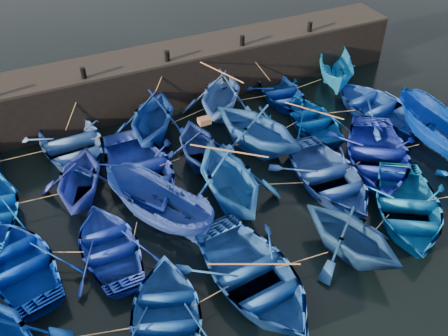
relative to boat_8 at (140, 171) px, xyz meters
name	(u,v)px	position (x,y,z in m)	size (l,w,h in m)	color
ground	(260,231)	(3.19, -4.64, -0.59)	(120.00, 120.00, 0.00)	black
quay_wall	(163,78)	(3.19, 5.86, 0.66)	(26.00, 2.50, 2.50)	black
quay_top	(161,54)	(3.19, 5.86, 1.97)	(26.00, 2.50, 0.12)	black
bollard_1	(83,73)	(-0.81, 4.96, 2.28)	(0.24, 0.24, 0.50)	black
bollard_2	(167,56)	(3.19, 4.96, 2.28)	(0.24, 0.24, 0.50)	black
bollard_3	(242,41)	(7.19, 4.96, 2.28)	(0.24, 0.24, 0.50)	black
bollard_4	(310,27)	(11.19, 4.96, 2.28)	(0.24, 0.24, 0.50)	black
boat_1	(71,143)	(-2.18, 3.13, 0.00)	(4.05, 5.66, 1.17)	blue
boat_2	(152,116)	(1.57, 2.80, 0.60)	(3.89, 4.51, 2.38)	navy
boat_3	(221,94)	(5.23, 3.30, 0.58)	(3.83, 4.44, 2.34)	#305DB9
boat_4	(282,93)	(8.63, 3.12, -0.14)	(3.11, 4.35, 0.90)	navy
boat_5	(336,70)	(12.08, 3.36, 0.28)	(1.70, 4.52, 1.75)	blue
boat_7	(79,178)	(-2.40, 0.01, 0.47)	(3.47, 4.03, 2.12)	navy
boat_8	(140,171)	(0.00, 0.00, 0.00)	(4.07, 5.69, 1.18)	#1B34B5
boat_9	(199,145)	(2.72, 0.11, 0.42)	(3.30, 3.83, 2.02)	navy
boat_10	(257,126)	(5.46, -0.03, 0.66)	(4.11, 4.77, 2.51)	#1A509F
boat_11	(313,119)	(8.76, 0.42, -0.14)	(3.08, 4.31, 0.89)	#004099
boat_12	(376,105)	(12.17, -0.01, -0.04)	(3.81, 5.32, 1.10)	#1542B7
boat_13	(18,262)	(-5.20, -2.84, -0.09)	(3.47, 4.84, 1.00)	#00279D
boat_14	(110,246)	(-2.18, -3.40, -0.14)	(3.14, 4.38, 0.91)	#142E9D
boat_15	(159,208)	(-0.09, -2.79, 0.34)	(1.81, 4.82, 1.86)	navy
boat_16	(229,178)	(2.81, -2.67, 0.67)	(4.14, 4.80, 2.53)	blue
boat_17	(329,176)	(6.93, -3.58, -0.04)	(3.80, 5.31, 1.10)	#20489E
boat_18	(377,156)	(9.58, -3.34, 0.00)	(4.08, 5.71, 1.18)	#0F219B
boat_19	(437,132)	(12.72, -3.43, 0.39)	(1.90, 5.05, 1.95)	#002A95
boat_21	(167,317)	(-1.35, -7.04, -0.10)	(3.41, 4.77, 0.99)	navy
boat_22	(253,276)	(1.73, -6.84, -0.01)	(4.02, 5.62, 1.17)	#13458E
boat_23	(352,234)	(5.48, -6.98, 0.46)	(3.45, 4.00, 2.10)	navy
boat_24	(408,208)	(8.60, -6.40, -0.05)	(3.74, 5.23, 1.09)	#0A63B0
wooden_crate	(204,121)	(3.02, 0.11, 1.55)	(0.50, 0.37, 0.25)	brown
mooring_ropes	(210,143)	(3.29, 0.22, 0.28)	(18.38, 11.94, 2.10)	tan
loose_oars	(256,139)	(4.63, -1.45, 1.17)	(9.28, 12.22, 1.70)	#99724C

